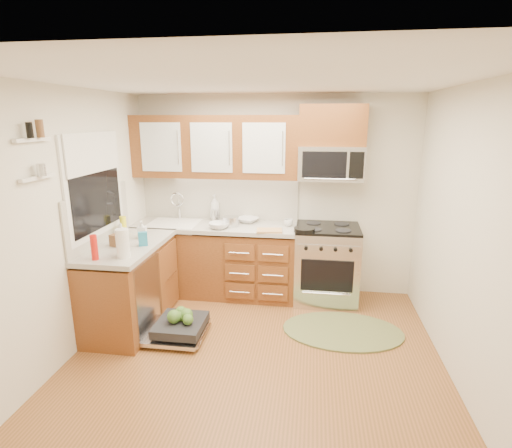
% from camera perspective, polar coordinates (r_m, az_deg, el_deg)
% --- Properties ---
extents(floor, '(3.50, 3.50, 0.00)m').
position_cam_1_polar(floor, '(3.98, -0.17, -18.93)').
color(floor, brown).
rests_on(floor, ground).
extents(ceiling, '(3.50, 3.50, 0.00)m').
position_cam_1_polar(ceiling, '(3.32, -0.21, 19.83)').
color(ceiling, white).
rests_on(ceiling, ground).
extents(wall_back, '(3.50, 0.04, 2.50)m').
position_cam_1_polar(wall_back, '(5.13, 2.69, 4.04)').
color(wall_back, beige).
rests_on(wall_back, ground).
extents(wall_front, '(3.50, 0.04, 2.50)m').
position_cam_1_polar(wall_front, '(1.86, -8.46, -16.44)').
color(wall_front, beige).
rests_on(wall_front, ground).
extents(wall_left, '(0.04, 3.50, 2.50)m').
position_cam_1_polar(wall_left, '(4.08, -25.31, -0.26)').
color(wall_left, beige).
rests_on(wall_left, ground).
extents(wall_right, '(0.04, 3.50, 2.50)m').
position_cam_1_polar(wall_right, '(3.64, 28.27, -2.33)').
color(wall_right, beige).
rests_on(wall_right, ground).
extents(base_cabinet_back, '(2.05, 0.60, 0.85)m').
position_cam_1_polar(base_cabinet_back, '(5.19, -5.78, -5.36)').
color(base_cabinet_back, '#5B2E14').
rests_on(base_cabinet_back, ground).
extents(base_cabinet_left, '(0.60, 1.25, 0.85)m').
position_cam_1_polar(base_cabinet_left, '(4.62, -17.46, -8.63)').
color(base_cabinet_left, '#5B2E14').
rests_on(base_cabinet_left, ground).
extents(countertop_back, '(2.07, 0.64, 0.05)m').
position_cam_1_polar(countertop_back, '(5.04, -5.94, -0.32)').
color(countertop_back, '#A49D96').
rests_on(countertop_back, base_cabinet_back).
extents(countertop_left, '(0.64, 1.27, 0.05)m').
position_cam_1_polar(countertop_left, '(4.45, -17.82, -3.02)').
color(countertop_left, '#A49D96').
rests_on(countertop_left, base_cabinet_left).
extents(backsplash_back, '(2.05, 0.02, 0.57)m').
position_cam_1_polar(backsplash_back, '(5.25, -5.25, 3.78)').
color(backsplash_back, '#B8B6A6').
rests_on(backsplash_back, ground).
extents(backsplash_left, '(0.02, 1.25, 0.57)m').
position_cam_1_polar(backsplash_left, '(4.51, -21.50, 0.97)').
color(backsplash_left, '#B8B6A6').
rests_on(backsplash_left, ground).
extents(upper_cabinets, '(2.05, 0.35, 0.75)m').
position_cam_1_polar(upper_cabinets, '(5.01, -5.86, 10.92)').
color(upper_cabinets, '#5B2E14').
rests_on(upper_cabinets, ground).
extents(cabinet_over_mw, '(0.76, 0.35, 0.47)m').
position_cam_1_polar(cabinet_over_mw, '(4.85, 10.87, 13.69)').
color(cabinet_over_mw, '#5B2E14').
rests_on(cabinet_over_mw, ground).
extents(range, '(0.76, 0.64, 0.95)m').
position_cam_1_polar(range, '(5.01, 10.01, -5.65)').
color(range, silver).
rests_on(range, ground).
extents(microwave, '(0.76, 0.38, 0.40)m').
position_cam_1_polar(microwave, '(4.85, 10.63, 8.55)').
color(microwave, silver).
rests_on(microwave, ground).
extents(sink, '(0.62, 0.50, 0.26)m').
position_cam_1_polar(sink, '(5.20, -11.59, -1.22)').
color(sink, white).
rests_on(sink, ground).
extents(dishwasher, '(0.70, 0.60, 0.20)m').
position_cam_1_polar(dishwasher, '(4.36, -11.18, -14.42)').
color(dishwasher, silver).
rests_on(dishwasher, ground).
extents(window, '(0.03, 1.05, 1.05)m').
position_cam_1_polar(window, '(4.43, -22.07, 5.16)').
color(window, white).
rests_on(window, ground).
extents(window_blind, '(0.02, 0.96, 0.40)m').
position_cam_1_polar(window_blind, '(4.38, -22.21, 9.42)').
color(window_blind, white).
rests_on(window_blind, ground).
extents(shelf_upper, '(0.04, 0.40, 0.03)m').
position_cam_1_polar(shelf_upper, '(3.66, -29.31, 10.46)').
color(shelf_upper, white).
rests_on(shelf_upper, ground).
extents(shelf_lower, '(0.04, 0.40, 0.03)m').
position_cam_1_polar(shelf_lower, '(3.69, -28.73, 5.83)').
color(shelf_lower, white).
rests_on(shelf_lower, ground).
extents(rug, '(1.42, 1.08, 0.02)m').
position_cam_1_polar(rug, '(4.52, 12.26, -14.69)').
color(rug, olive).
rests_on(rug, ground).
extents(skillet, '(0.27, 0.27, 0.05)m').
position_cam_1_polar(skillet, '(4.62, 6.92, -0.82)').
color(skillet, black).
rests_on(skillet, range).
extents(stock_pot, '(0.21, 0.21, 0.12)m').
position_cam_1_polar(stock_pot, '(4.91, -3.63, 0.37)').
color(stock_pot, silver).
rests_on(stock_pot, countertop_back).
extents(cutting_board, '(0.32, 0.23, 0.02)m').
position_cam_1_polar(cutting_board, '(4.69, 1.92, -0.93)').
color(cutting_board, tan).
rests_on(cutting_board, countertop_back).
extents(canister, '(0.11, 0.11, 0.17)m').
position_cam_1_polar(canister, '(5.11, -5.73, 1.16)').
color(canister, silver).
rests_on(canister, countertop_back).
extents(paper_towel_roll, '(0.14, 0.14, 0.28)m').
position_cam_1_polar(paper_towel_roll, '(4.00, -18.49, -2.62)').
color(paper_towel_roll, white).
rests_on(paper_towel_roll, countertop_left).
extents(mustard_bottle, '(0.07, 0.07, 0.22)m').
position_cam_1_polar(mustard_bottle, '(4.74, -18.42, -0.28)').
color(mustard_bottle, yellow).
rests_on(mustard_bottle, countertop_left).
extents(red_bottle, '(0.07, 0.07, 0.24)m').
position_cam_1_polar(red_bottle, '(4.03, -22.11, -3.13)').
color(red_bottle, red).
rests_on(red_bottle, countertop_left).
extents(wooden_box, '(0.14, 0.12, 0.12)m').
position_cam_1_polar(wooden_box, '(4.39, -19.30, -2.23)').
color(wooden_box, brown).
rests_on(wooden_box, countertop_left).
extents(blue_carton, '(0.11, 0.09, 0.15)m').
position_cam_1_polar(blue_carton, '(4.32, -15.85, -2.06)').
color(blue_carton, teal).
rests_on(blue_carton, countertop_left).
extents(bowl_a, '(0.34, 0.34, 0.06)m').
position_cam_1_polar(bowl_a, '(5.09, -1.18, 0.59)').
color(bowl_a, '#999999').
rests_on(bowl_a, countertop_back).
extents(bowl_b, '(0.30, 0.30, 0.07)m').
position_cam_1_polar(bowl_b, '(4.82, -5.37, -0.24)').
color(bowl_b, '#999999').
rests_on(bowl_b, countertop_back).
extents(cup, '(0.14, 0.14, 0.09)m').
position_cam_1_polar(cup, '(4.93, 4.67, 0.19)').
color(cup, '#999999').
rests_on(cup, countertop_back).
extents(soap_bottle_a, '(0.13, 0.13, 0.33)m').
position_cam_1_polar(soap_bottle_a, '(5.23, -5.90, 2.40)').
color(soap_bottle_a, '#999999').
rests_on(soap_bottle_a, countertop_back).
extents(soap_bottle_b, '(0.10, 0.11, 0.20)m').
position_cam_1_polar(soap_bottle_b, '(4.58, -15.98, -0.77)').
color(soap_bottle_b, '#999999').
rests_on(soap_bottle_b, countertop_left).
extents(soap_bottle_c, '(0.14, 0.14, 0.16)m').
position_cam_1_polar(soap_bottle_c, '(4.69, -18.77, -0.85)').
color(soap_bottle_c, '#999999').
rests_on(soap_bottle_c, countertop_left).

